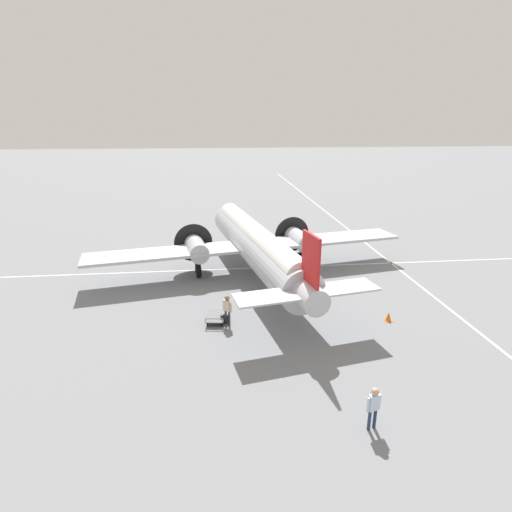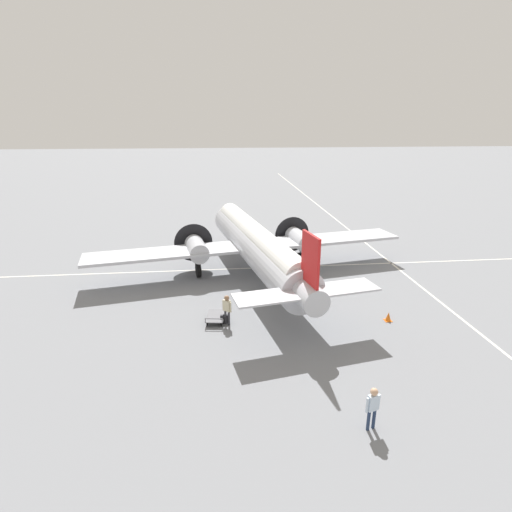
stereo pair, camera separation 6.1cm
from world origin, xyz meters
The scene contains 9 objects.
ground_plane centered at (0.00, 0.00, 0.00)m, with size 300.00×300.00×0.00m, color slate.
apron_line_eastwest centered at (0.00, 1.91, 0.00)m, with size 120.00×0.16×0.01m.
apron_line_northsouth centered at (11.03, 0.00, 0.00)m, with size 0.16×120.00×0.01m.
airliner_main centered at (-0.07, 0.39, 2.48)m, with size 23.47×19.80×5.66m.
crew_foreground centered at (2.63, -15.37, 1.07)m, with size 0.58×0.30×1.75m.
passenger_boarding centered at (-2.31, -6.89, 1.07)m, with size 0.48×0.42×1.75m.
suitcase_near_door centered at (-2.46, -6.71, 0.25)m, with size 0.47×0.16×0.54m.
baggage_cart centered at (-2.95, -6.41, 0.27)m, with size 1.18×1.74×0.56m.
traffic_cone centered at (6.75, -7.39, 0.24)m, with size 0.40×0.40×0.52m.
Camera 2 is at (-2.76, -26.72, 10.69)m, focal length 28.00 mm.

